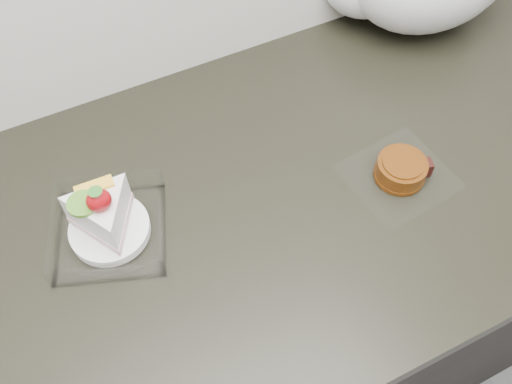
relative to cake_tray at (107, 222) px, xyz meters
name	(u,v)px	position (x,y,z in m)	size (l,w,h in m)	color
counter	(224,328)	(0.14, -0.04, -0.48)	(2.04, 0.64, 0.90)	black
cake_tray	(107,222)	(0.00, 0.00, 0.00)	(0.20, 0.20, 0.12)	white
mooncake_wrap	(401,171)	(0.44, -0.10, -0.02)	(0.17, 0.16, 0.04)	white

